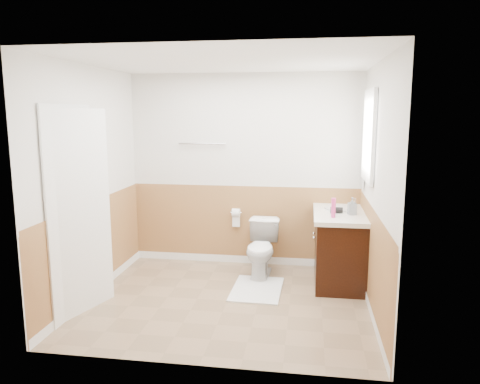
% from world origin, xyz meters
% --- Properties ---
extents(floor, '(3.00, 3.00, 0.00)m').
position_xyz_m(floor, '(0.00, 0.00, 0.00)').
color(floor, '#8C7051').
rests_on(floor, ground).
extents(ceiling, '(3.00, 3.00, 0.00)m').
position_xyz_m(ceiling, '(0.00, 0.00, 2.50)').
color(ceiling, white).
rests_on(ceiling, floor).
extents(wall_back, '(3.00, 0.00, 3.00)m').
position_xyz_m(wall_back, '(0.00, 1.30, 1.25)').
color(wall_back, silver).
rests_on(wall_back, floor).
extents(wall_front, '(3.00, 0.00, 3.00)m').
position_xyz_m(wall_front, '(0.00, -1.30, 1.25)').
color(wall_front, silver).
rests_on(wall_front, floor).
extents(wall_left, '(0.00, 3.00, 3.00)m').
position_xyz_m(wall_left, '(-1.50, 0.00, 1.25)').
color(wall_left, silver).
rests_on(wall_left, floor).
extents(wall_right, '(0.00, 3.00, 3.00)m').
position_xyz_m(wall_right, '(1.50, 0.00, 1.25)').
color(wall_right, silver).
rests_on(wall_right, floor).
extents(wainscot_back, '(3.00, 0.00, 3.00)m').
position_xyz_m(wainscot_back, '(0.00, 1.29, 0.50)').
color(wainscot_back, '#9F673F').
rests_on(wainscot_back, floor).
extents(wainscot_front, '(3.00, 0.00, 3.00)m').
position_xyz_m(wainscot_front, '(0.00, -1.29, 0.50)').
color(wainscot_front, '#9F673F').
rests_on(wainscot_front, floor).
extents(wainscot_left, '(0.00, 2.60, 2.60)m').
position_xyz_m(wainscot_left, '(-1.49, 0.00, 0.50)').
color(wainscot_left, '#9F673F').
rests_on(wainscot_left, floor).
extents(wainscot_right, '(0.00, 2.60, 2.60)m').
position_xyz_m(wainscot_right, '(1.49, 0.00, 0.50)').
color(wainscot_right, '#9F673F').
rests_on(wainscot_right, floor).
extents(toilet, '(0.40, 0.68, 0.68)m').
position_xyz_m(toilet, '(0.28, 0.84, 0.34)').
color(toilet, white).
rests_on(toilet, floor).
extents(bath_mat, '(0.57, 0.81, 0.02)m').
position_xyz_m(bath_mat, '(0.28, 0.35, 0.01)').
color(bath_mat, white).
rests_on(bath_mat, floor).
extents(vanity_cabinet, '(0.55, 1.10, 0.80)m').
position_xyz_m(vanity_cabinet, '(1.21, 0.79, 0.40)').
color(vanity_cabinet, black).
rests_on(vanity_cabinet, floor).
extents(vanity_knob_left, '(0.03, 0.03, 0.03)m').
position_xyz_m(vanity_knob_left, '(0.91, 0.69, 0.55)').
color(vanity_knob_left, silver).
rests_on(vanity_knob_left, vanity_cabinet).
extents(vanity_knob_right, '(0.03, 0.03, 0.03)m').
position_xyz_m(vanity_knob_right, '(0.91, 0.89, 0.55)').
color(vanity_knob_right, silver).
rests_on(vanity_knob_right, vanity_cabinet).
extents(countertop, '(0.60, 1.15, 0.05)m').
position_xyz_m(countertop, '(1.20, 0.79, 0.83)').
color(countertop, silver).
rests_on(countertop, vanity_cabinet).
extents(sink_basin, '(0.36, 0.36, 0.02)m').
position_xyz_m(sink_basin, '(1.21, 0.94, 0.86)').
color(sink_basin, silver).
rests_on(sink_basin, countertop).
extents(faucet, '(0.02, 0.02, 0.14)m').
position_xyz_m(faucet, '(1.39, 0.94, 0.92)').
color(faucet, silver).
rests_on(faucet, countertop).
extents(lotion_bottle, '(0.05, 0.05, 0.22)m').
position_xyz_m(lotion_bottle, '(1.11, 0.47, 0.96)').
color(lotion_bottle, '#D93883').
rests_on(lotion_bottle, countertop).
extents(soap_dispenser, '(0.10, 0.10, 0.20)m').
position_xyz_m(soap_dispenser, '(1.33, 0.66, 0.95)').
color(soap_dispenser, gray).
rests_on(soap_dispenser, countertop).
extents(hair_dryer_body, '(0.14, 0.07, 0.07)m').
position_xyz_m(hair_dryer_body, '(1.16, 0.71, 0.89)').
color(hair_dryer_body, black).
rests_on(hair_dryer_body, countertop).
extents(hair_dryer_handle, '(0.03, 0.03, 0.07)m').
position_xyz_m(hair_dryer_handle, '(1.13, 0.68, 0.86)').
color(hair_dryer_handle, black).
rests_on(hair_dryer_handle, countertop).
extents(mirror_panel, '(0.02, 0.35, 0.90)m').
position_xyz_m(mirror_panel, '(1.48, 1.10, 1.55)').
color(mirror_panel, silver).
rests_on(mirror_panel, wall_right).
extents(window_frame, '(0.04, 0.80, 1.00)m').
position_xyz_m(window_frame, '(1.47, 0.59, 1.75)').
color(window_frame, white).
rests_on(window_frame, wall_right).
extents(window_glass, '(0.01, 0.70, 0.90)m').
position_xyz_m(window_glass, '(1.49, 0.59, 1.75)').
color(window_glass, white).
rests_on(window_glass, wall_right).
extents(door, '(0.29, 0.78, 2.04)m').
position_xyz_m(door, '(-1.40, -0.45, 1.02)').
color(door, white).
rests_on(door, wall_left).
extents(door_frame, '(0.02, 0.92, 2.10)m').
position_xyz_m(door_frame, '(-1.48, -0.45, 1.03)').
color(door_frame, white).
rests_on(door_frame, wall_left).
extents(door_knob, '(0.06, 0.06, 0.06)m').
position_xyz_m(door_knob, '(-1.34, -0.12, 0.95)').
color(door_knob, silver).
rests_on(door_knob, door).
extents(towel_bar, '(0.62, 0.02, 0.02)m').
position_xyz_m(towel_bar, '(-0.55, 1.25, 1.60)').
color(towel_bar, silver).
rests_on(towel_bar, wall_back).
extents(tp_holder_bar, '(0.14, 0.02, 0.02)m').
position_xyz_m(tp_holder_bar, '(-0.10, 1.23, 0.70)').
color(tp_holder_bar, silver).
rests_on(tp_holder_bar, wall_back).
extents(tp_roll, '(0.10, 0.11, 0.11)m').
position_xyz_m(tp_roll, '(-0.10, 1.23, 0.70)').
color(tp_roll, white).
rests_on(tp_roll, tp_holder_bar).
extents(tp_sheet, '(0.10, 0.01, 0.16)m').
position_xyz_m(tp_sheet, '(-0.10, 1.23, 0.59)').
color(tp_sheet, white).
rests_on(tp_sheet, tp_roll).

